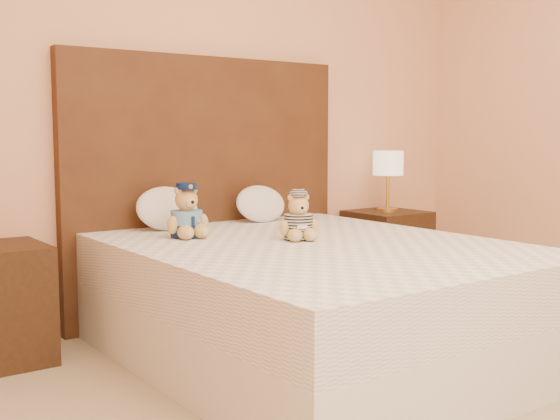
{
  "coord_description": "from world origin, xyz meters",
  "views": [
    {
      "loc": [
        -2.03,
        -1.34,
        1.06
      ],
      "look_at": [
        -0.02,
        1.45,
        0.69
      ],
      "focal_mm": 45.0,
      "sensor_mm": 36.0,
      "label": 1
    }
  ],
  "objects_px": {
    "nightstand_right": "(387,252)",
    "teddy_prisoner": "(299,216)",
    "teddy_police": "(187,211)",
    "lamp": "(388,166)",
    "pillow_left": "(167,206)",
    "pillow_right": "(261,202)",
    "bed": "(315,301)"
  },
  "relations": [
    {
      "from": "pillow_right",
      "to": "lamp",
      "type": "bearing_deg",
      "value": -1.72
    },
    {
      "from": "pillow_left",
      "to": "teddy_prisoner",
      "type": "bearing_deg",
      "value": -63.31
    },
    {
      "from": "bed",
      "to": "teddy_prisoner",
      "type": "xyz_separation_m",
      "value": [
        0.0,
        0.13,
        0.39
      ]
    },
    {
      "from": "bed",
      "to": "pillow_right",
      "type": "xyz_separation_m",
      "value": [
        0.25,
        0.83,
        0.39
      ]
    },
    {
      "from": "bed",
      "to": "pillow_right",
      "type": "relative_size",
      "value": 6.12
    },
    {
      "from": "lamp",
      "to": "teddy_police",
      "type": "bearing_deg",
      "value": -170.34
    },
    {
      "from": "teddy_police",
      "to": "pillow_right",
      "type": "distance_m",
      "value": 0.72
    },
    {
      "from": "nightstand_right",
      "to": "teddy_prisoner",
      "type": "height_order",
      "value": "teddy_prisoner"
    },
    {
      "from": "teddy_police",
      "to": "teddy_prisoner",
      "type": "relative_size",
      "value": 1.16
    },
    {
      "from": "bed",
      "to": "lamp",
      "type": "distance_m",
      "value": 1.59
    },
    {
      "from": "nightstand_right",
      "to": "pillow_right",
      "type": "height_order",
      "value": "pillow_right"
    },
    {
      "from": "teddy_police",
      "to": "pillow_left",
      "type": "xyz_separation_m",
      "value": [
        0.05,
        0.31,
        -0.01
      ]
    },
    {
      "from": "teddy_prisoner",
      "to": "teddy_police",
      "type": "bearing_deg",
      "value": 156.51
    },
    {
      "from": "bed",
      "to": "lamp",
      "type": "xyz_separation_m",
      "value": [
        1.25,
        0.8,
        0.57
      ]
    },
    {
      "from": "bed",
      "to": "teddy_prisoner",
      "type": "relative_size",
      "value": 8.69
    },
    {
      "from": "nightstand_right",
      "to": "teddy_prisoner",
      "type": "bearing_deg",
      "value": -151.88
    },
    {
      "from": "teddy_prisoner",
      "to": "bed",
      "type": "bearing_deg",
      "value": -70.26
    },
    {
      "from": "pillow_left",
      "to": "pillow_right",
      "type": "bearing_deg",
      "value": 0.0
    },
    {
      "from": "pillow_left",
      "to": "nightstand_right",
      "type": "bearing_deg",
      "value": -1.07
    },
    {
      "from": "teddy_prisoner",
      "to": "nightstand_right",
      "type": "bearing_deg",
      "value": 48.56
    },
    {
      "from": "teddy_police",
      "to": "teddy_prisoner",
      "type": "xyz_separation_m",
      "value": [
        0.4,
        -0.39,
        -0.02
      ]
    },
    {
      "from": "teddy_prisoner",
      "to": "lamp",
      "type": "bearing_deg",
      "value": 48.56
    },
    {
      "from": "bed",
      "to": "pillow_left",
      "type": "xyz_separation_m",
      "value": [
        -0.35,
        0.83,
        0.4
      ]
    },
    {
      "from": "nightstand_right",
      "to": "teddy_prisoner",
      "type": "relative_size",
      "value": 2.39
    },
    {
      "from": "nightstand_right",
      "to": "pillow_right",
      "type": "distance_m",
      "value": 1.07
    },
    {
      "from": "lamp",
      "to": "teddy_police",
      "type": "relative_size",
      "value": 1.5
    },
    {
      "from": "teddy_prisoner",
      "to": "pillow_left",
      "type": "distance_m",
      "value": 0.78
    },
    {
      "from": "teddy_police",
      "to": "pillow_left",
      "type": "distance_m",
      "value": 0.31
    },
    {
      "from": "pillow_left",
      "to": "pillow_right",
      "type": "height_order",
      "value": "pillow_left"
    },
    {
      "from": "bed",
      "to": "pillow_left",
      "type": "bearing_deg",
      "value": 112.79
    },
    {
      "from": "lamp",
      "to": "nightstand_right",
      "type": "bearing_deg",
      "value": 0.0
    },
    {
      "from": "pillow_right",
      "to": "teddy_prisoner",
      "type": "bearing_deg",
      "value": -109.86
    }
  ]
}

